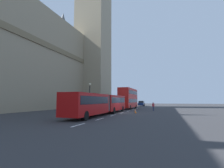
# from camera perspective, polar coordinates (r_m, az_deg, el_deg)

# --- Properties ---
(ground_plane) EXTENTS (160.00, 160.00, 0.00)m
(ground_plane) POSITION_cam_1_polar(r_m,az_deg,el_deg) (27.41, 3.62, -10.05)
(ground_plane) COLOR #333335
(lane_centre_marking) EXTENTS (29.80, 0.16, 0.01)m
(lane_centre_marking) POSITION_cam_1_polar(r_m,az_deg,el_deg) (27.19, 3.48, -10.08)
(lane_centre_marking) COLOR silver
(lane_centre_marking) RESTS_ON ground_plane
(articulated_bus) EXTENTS (17.48, 2.54, 2.90)m
(articulated_bus) POSITION_cam_1_polar(r_m,az_deg,el_deg) (24.16, -3.57, -6.50)
(articulated_bus) COLOR #B20F0F
(articulated_bus) RESTS_ON ground_plane
(double_decker_bus) EXTENTS (10.79, 2.54, 4.90)m
(double_decker_bus) POSITION_cam_1_polar(r_m,az_deg,el_deg) (40.47, 5.77, -4.77)
(double_decker_bus) COLOR red
(double_decker_bus) RESTS_ON ground_plane
(sedan_lead) EXTENTS (4.40, 1.86, 1.85)m
(sedan_lead) POSITION_cam_1_polar(r_m,az_deg,el_deg) (59.21, 10.30, -6.72)
(sedan_lead) COLOR navy
(sedan_lead) RESTS_ON ground_plane
(traffic_cone_west) EXTENTS (0.36, 0.36, 0.58)m
(traffic_cone_west) POSITION_cam_1_polar(r_m,az_deg,el_deg) (26.87, 8.26, -9.49)
(traffic_cone_west) COLOR black
(traffic_cone_west) RESTS_ON ground_plane
(traffic_cone_middle) EXTENTS (0.36, 0.36, 0.58)m
(traffic_cone_middle) POSITION_cam_1_polar(r_m,az_deg,el_deg) (29.70, 8.16, -9.12)
(traffic_cone_middle) COLOR black
(traffic_cone_middle) RESTS_ON ground_plane
(street_lamp) EXTENTS (0.44, 0.44, 5.27)m
(street_lamp) POSITION_cam_1_polar(r_m,az_deg,el_deg) (30.55, -7.82, -3.82)
(street_lamp) COLOR black
(street_lamp) RESTS_ON ground_plane
(pedestrian_near_cones) EXTENTS (0.36, 0.43, 1.69)m
(pedestrian_near_cones) POSITION_cam_1_polar(r_m,az_deg,el_deg) (33.21, 14.25, -7.54)
(pedestrian_near_cones) COLOR #262D4C
(pedestrian_near_cones) RESTS_ON ground_plane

